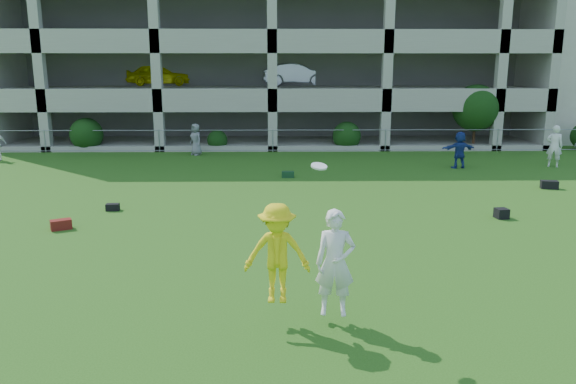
{
  "coord_description": "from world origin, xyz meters",
  "views": [
    {
      "loc": [
        0.27,
        -10.6,
        4.46
      ],
      "look_at": [
        0.52,
        3.0,
        1.4
      ],
      "focal_mm": 35.0,
      "sensor_mm": 36.0,
      "label": 1
    }
  ],
  "objects_px": {
    "crate_d": "(502,213)",
    "parking_garage": "(273,42)",
    "bystander_c": "(196,139)",
    "bystander_e": "(554,146)",
    "frisbee_contest": "(295,256)",
    "bystander_d": "(459,150)"
  },
  "relations": [
    {
      "from": "frisbee_contest",
      "to": "parking_garage",
      "type": "bearing_deg",
      "value": 91.13
    },
    {
      "from": "bystander_d",
      "to": "frisbee_contest",
      "type": "bearing_deg",
      "value": 53.79
    },
    {
      "from": "parking_garage",
      "to": "bystander_e",
      "type": "bearing_deg",
      "value": -46.63
    },
    {
      "from": "frisbee_contest",
      "to": "parking_garage",
      "type": "distance_m",
      "value": 29.51
    },
    {
      "from": "bystander_c",
      "to": "parking_garage",
      "type": "height_order",
      "value": "parking_garage"
    },
    {
      "from": "bystander_d",
      "to": "bystander_e",
      "type": "xyz_separation_m",
      "value": [
        4.37,
        0.24,
        0.12
      ]
    },
    {
      "from": "frisbee_contest",
      "to": "bystander_e",
      "type": "bearing_deg",
      "value": 52.16
    },
    {
      "from": "frisbee_contest",
      "to": "parking_garage",
      "type": "xyz_separation_m",
      "value": [
        -0.58,
        29.12,
        4.75
      ]
    },
    {
      "from": "bystander_d",
      "to": "bystander_e",
      "type": "relative_size",
      "value": 0.87
    },
    {
      "from": "bystander_e",
      "to": "frisbee_contest",
      "type": "relative_size",
      "value": 0.69
    },
    {
      "from": "bystander_d",
      "to": "bystander_e",
      "type": "height_order",
      "value": "bystander_e"
    },
    {
      "from": "crate_d",
      "to": "parking_garage",
      "type": "distance_m",
      "value": 23.98
    },
    {
      "from": "bystander_c",
      "to": "bystander_e",
      "type": "bearing_deg",
      "value": 33.45
    },
    {
      "from": "bystander_c",
      "to": "parking_garage",
      "type": "xyz_separation_m",
      "value": [
        3.91,
        9.76,
        5.21
      ]
    },
    {
      "from": "bystander_c",
      "to": "crate_d",
      "type": "bearing_deg",
      "value": -2.72
    },
    {
      "from": "bystander_c",
      "to": "frisbee_contest",
      "type": "distance_m",
      "value": 19.88
    },
    {
      "from": "bystander_c",
      "to": "crate_d",
      "type": "distance_m",
      "value": 16.53
    },
    {
      "from": "frisbee_contest",
      "to": "bystander_c",
      "type": "bearing_deg",
      "value": 103.03
    },
    {
      "from": "parking_garage",
      "to": "bystander_d",
      "type": "bearing_deg",
      "value": -58.64
    },
    {
      "from": "bystander_e",
      "to": "parking_garage",
      "type": "distance_m",
      "value": 19.22
    },
    {
      "from": "bystander_c",
      "to": "frisbee_contest",
      "type": "xyz_separation_m",
      "value": [
        4.48,
        -19.37,
        0.46
      ]
    },
    {
      "from": "bystander_c",
      "to": "frisbee_contest",
      "type": "relative_size",
      "value": 0.59
    }
  ]
}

